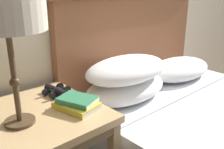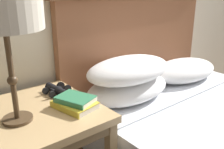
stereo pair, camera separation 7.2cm
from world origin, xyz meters
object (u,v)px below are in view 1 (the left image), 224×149
(book_stacked_on_top, at_px, (77,100))
(binoculars_pair, at_px, (56,91))
(nightstand, at_px, (38,130))
(book_on_nightstand, at_px, (77,106))
(table_lamp, at_px, (5,13))

(book_stacked_on_top, height_order, binoculars_pair, book_stacked_on_top)
(nightstand, bearing_deg, book_on_nightstand, -27.71)
(nightstand, relative_size, binoculars_pair, 4.18)
(book_on_nightstand, xyz_separation_m, book_stacked_on_top, (0.01, 0.00, 0.03))
(binoculars_pair, bearing_deg, table_lamp, -150.96)
(table_lamp, xyz_separation_m, book_stacked_on_top, (0.26, -0.05, -0.42))
(binoculars_pair, bearing_deg, book_stacked_on_top, -91.70)
(nightstand, bearing_deg, binoculars_pair, 32.60)
(table_lamp, bearing_deg, book_on_nightstand, -11.53)
(nightstand, bearing_deg, book_stacked_on_top, -26.51)
(nightstand, xyz_separation_m, book_stacked_on_top, (0.17, -0.09, 0.13))
(nightstand, xyz_separation_m, table_lamp, (-0.09, -0.04, 0.55))
(table_lamp, height_order, binoculars_pair, table_lamp)
(binoculars_pair, bearing_deg, nightstand, -147.40)
(book_stacked_on_top, bearing_deg, book_on_nightstand, -167.26)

